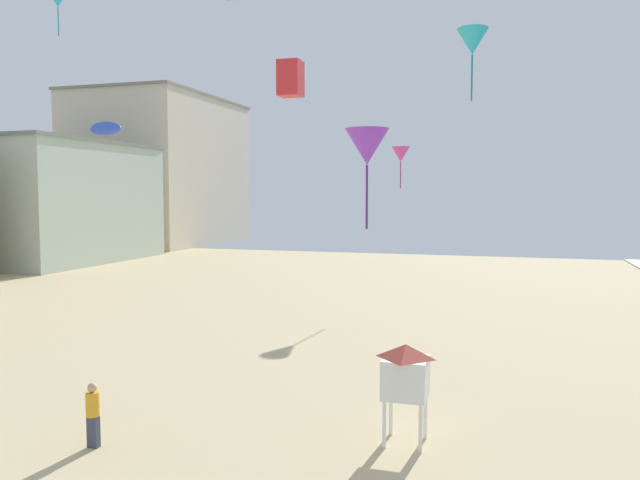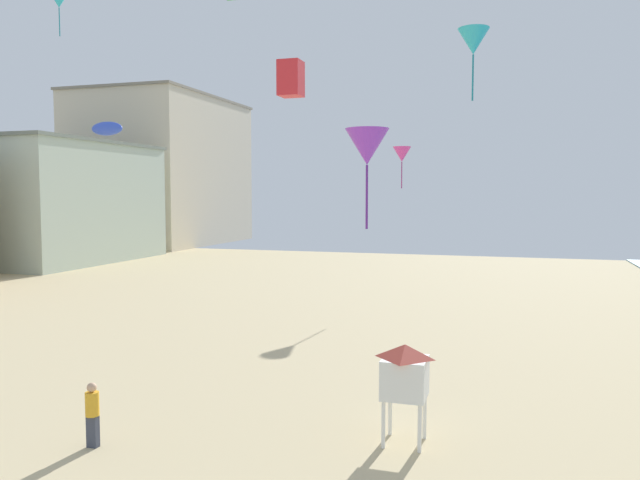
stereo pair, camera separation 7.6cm
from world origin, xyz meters
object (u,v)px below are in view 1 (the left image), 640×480
(lifeguard_stand, at_px, (406,372))
(kite_cyan_delta_2, at_px, (472,42))
(kite_flyer, at_px, (93,411))
(kite_magenta_delta, at_px, (401,154))
(kite_purple_delta, at_px, (367,147))
(kite_blue_parafoil, at_px, (106,128))
(kite_red_box, at_px, (291,79))

(lifeguard_stand, distance_m, kite_cyan_delta_2, 21.69)
(lifeguard_stand, bearing_deg, kite_flyer, -177.21)
(kite_flyer, bearing_deg, kite_magenta_delta, 90.96)
(kite_purple_delta, distance_m, kite_magenta_delta, 19.68)
(kite_blue_parafoil, bearing_deg, kite_flyer, -55.10)
(lifeguard_stand, bearing_deg, kite_red_box, 111.87)
(kite_cyan_delta_2, bearing_deg, kite_flyer, -110.99)
(kite_blue_parafoil, xyz_separation_m, kite_cyan_delta_2, (23.90, -2.60, 3.40))
(lifeguard_stand, bearing_deg, kite_purple_delta, 96.85)
(lifeguard_stand, distance_m, kite_blue_parafoil, 32.38)
(kite_magenta_delta, xyz_separation_m, kite_red_box, (-1.28, -17.48, 1.81))
(kite_flyer, xyz_separation_m, lifeguard_stand, (7.40, 2.53, 0.92))
(kite_flyer, xyz_separation_m, kite_blue_parafoil, (-16.06, 23.03, 9.77))
(kite_purple_delta, relative_size, kite_magenta_delta, 1.26)
(lifeguard_stand, relative_size, kite_blue_parafoil, 1.08)
(kite_blue_parafoil, height_order, kite_red_box, kite_red_box)
(kite_blue_parafoil, xyz_separation_m, kite_purple_delta, (21.28, -15.35, -2.80))
(kite_magenta_delta, relative_size, kite_red_box, 2.00)
(lifeguard_stand, relative_size, kite_magenta_delta, 0.95)
(kite_purple_delta, relative_size, kite_red_box, 2.52)
(lifeguard_stand, bearing_deg, kite_blue_parafoil, 122.76)
(kite_blue_parafoil, distance_m, kite_magenta_delta, 19.66)
(kite_blue_parafoil, xyz_separation_m, kite_magenta_delta, (19.12, 4.19, -1.81))
(kite_purple_delta, xyz_separation_m, kite_cyan_delta_2, (2.62, 12.75, 6.20))
(lifeguard_stand, bearing_deg, kite_cyan_delta_2, 72.50)
(kite_cyan_delta_2, relative_size, kite_magenta_delta, 1.36)
(kite_flyer, xyz_separation_m, kite_purple_delta, (5.22, 7.68, 6.97))
(kite_purple_delta, height_order, kite_red_box, kite_red_box)
(kite_cyan_delta_2, bearing_deg, kite_magenta_delta, 125.13)
(kite_flyer, relative_size, kite_blue_parafoil, 0.70)
(lifeguard_stand, xyz_separation_m, kite_cyan_delta_2, (0.44, 17.90, 12.25))
(kite_flyer, height_order, kite_blue_parafoil, kite_blue_parafoil)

